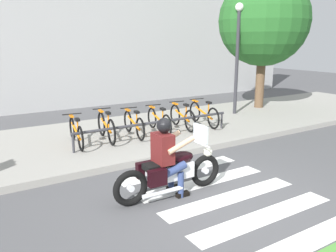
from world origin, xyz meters
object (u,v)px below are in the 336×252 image
object	(u,v)px
street_lamp	(237,49)
tree_near_rack	(264,21)
bicycle_2	(134,124)
bicycle_5	(204,114)
bike_rack	(157,123)
bicycle_0	(76,132)
bicycle_3	(159,120)
bicycle_4	(182,117)
bicycle_1	(106,127)
motorcycle	(171,171)
rider	(167,152)

from	to	relation	value
street_lamp	tree_near_rack	world-z (taller)	tree_near_rack
bicycle_2	bicycle_5	size ratio (longest dim) A/B	0.93
bike_rack	bicycle_0	bearing A→B (deg)	164.41
street_lamp	bicycle_3	bearing A→B (deg)	-167.47
tree_near_rack	bicycle_4	bearing A→B (deg)	-164.83
bicycle_3	bicycle_0	bearing A→B (deg)	179.99
bicycle_5	street_lamp	world-z (taller)	street_lamp
bicycle_3	bicycle_5	xyz separation A→B (m)	(1.59, -0.00, 0.01)
bicycle_5	bicycle_3	bearing A→B (deg)	179.98
bicycle_4	bicycle_3	bearing A→B (deg)	179.93
bicycle_1	bicycle_3	xyz separation A→B (m)	(1.59, 0.00, -0.02)
bicycle_1	bike_rack	distance (m)	1.32
bicycle_4	motorcycle	bearing A→B (deg)	-127.14
bicycle_3	rider	bearing A→B (deg)	-118.70
motorcycle	bicycle_0	world-z (taller)	motorcycle
bicycle_5	motorcycle	bearing A→B (deg)	-134.74
bicycle_0	bike_rack	size ratio (longest dim) A/B	0.37
bicycle_2	street_lamp	distance (m)	4.88
motorcycle	bicycle_4	size ratio (longest dim) A/B	1.37
motorcycle	bicycle_1	xyz separation A→B (m)	(0.19, 3.41, 0.06)
rider	bicycle_0	world-z (taller)	rider
rider	bicycle_3	size ratio (longest dim) A/B	0.87
bicycle_1	street_lamp	distance (m)	5.60
bicycle_3	tree_near_rack	size ratio (longest dim) A/B	0.32
street_lamp	tree_near_rack	distance (m)	1.94
bicycle_0	bicycle_1	xyz separation A→B (m)	(0.80, -0.00, 0.03)
motorcycle	bicycle_3	bearing A→B (deg)	62.36
rider	bicycle_1	distance (m)	3.43
rider	bicycle_2	xyz separation A→B (m)	(1.07, 3.40, -0.33)
street_lamp	bicycle_0	bearing A→B (deg)	-172.37
motorcycle	bicycle_2	distance (m)	3.55
motorcycle	bicycle_3	world-z (taller)	motorcycle
rider	bike_rack	xyz separation A→B (m)	(1.47, 2.85, -0.25)
bicycle_1	bicycle_2	world-z (taller)	bicycle_1
bicycle_4	bicycle_0	bearing A→B (deg)	179.98
bicycle_1	bicycle_4	distance (m)	2.39
bicycle_0	bicycle_4	size ratio (longest dim) A/B	1.06
bicycle_0	tree_near_rack	bearing A→B (deg)	8.97
bicycle_0	bicycle_2	bearing A→B (deg)	-0.02
bicycle_1	bicycle_0	bearing A→B (deg)	179.88
bicycle_3	tree_near_rack	distance (m)	6.11
bicycle_3	bicycle_1	bearing A→B (deg)	-179.95
bicycle_1	bicycle_2	size ratio (longest dim) A/B	1.02
rider	tree_near_rack	distance (m)	8.85
bicycle_3	bicycle_2	bearing A→B (deg)	-179.99
rider	bicycle_0	size ratio (longest dim) A/B	0.85
rider	tree_near_rack	world-z (taller)	tree_near_rack
bicycle_2	bicycle_3	world-z (taller)	same
motorcycle	bicycle_4	distance (m)	4.28
bicycle_3	tree_near_rack	xyz separation A→B (m)	(5.24, 1.20, 2.90)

